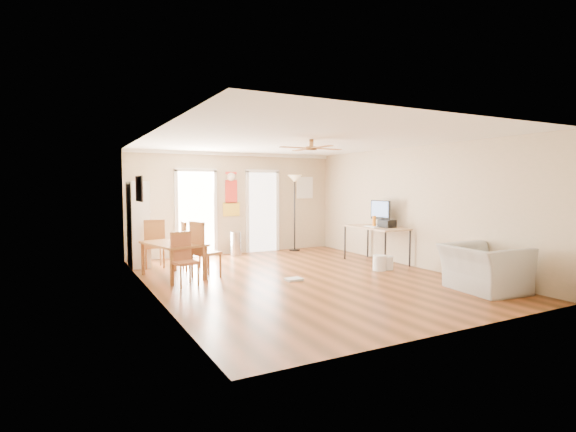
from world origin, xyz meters
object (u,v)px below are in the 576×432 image
bookshelf (138,224)px  trash_can (236,244)px  dining_chair_right_b (206,250)px  computer_desk (376,245)px  printer (387,224)px  torchiere_lamp (295,213)px  armchair (484,268)px  dining_chair_far (153,244)px  dining_chair_near (185,260)px  dining_table (173,260)px  wastebasket_a (379,263)px  wastebasket_b (387,263)px  dining_chair_right_a (193,246)px

bookshelf → trash_can: bookshelf is taller
trash_can → dining_chair_right_b: bearing=-123.0°
computer_desk → printer: bearing=-58.1°
torchiere_lamp → armchair: size_ratio=1.72×
torchiere_lamp → printer: size_ratio=6.21×
trash_can → computer_desk: computer_desk is taller
dining_chair_far → trash_can: (2.16, 0.73, -0.22)m
computer_desk → dining_chair_near: bearing=-176.4°
dining_chair_near → dining_chair_right_b: bearing=33.1°
bookshelf → dining_chair_far: bearing=-37.3°
dining_table → wastebasket_a: size_ratio=4.22×
dining_chair_near → wastebasket_b: dining_chair_near is taller
dining_chair_right_b → trash_can: bearing=-50.5°
dining_table → dining_chair_right_a: bearing=47.3°
dining_chair_right_a → dining_chair_near: dining_chair_right_a is taller
dining_chair_near → wastebasket_b: 4.18m
bookshelf → dining_chair_near: (0.41, -2.36, -0.46)m
dining_chair_right_a → dining_table: bearing=141.9°
dining_chair_right_b → dining_chair_near: (-0.53, -0.51, -0.07)m
trash_can → armchair: (2.28, -5.48, 0.09)m
dining_chair_right_a → printer: bearing=-103.9°
dining_chair_far → wastebasket_b: bearing=150.8°
computer_desk → printer: size_ratio=4.66×
bookshelf → trash_can: 2.52m
dining_chair_right_b → bookshelf: bearing=9.6°
armchair → wastebasket_a: bearing=15.9°
dining_table → torchiere_lamp: 4.26m
dining_chair_near → wastebasket_a: size_ratio=2.94×
dining_table → torchiere_lamp: bearing=27.7°
computer_desk → printer: 0.56m
bookshelf → torchiere_lamp: torchiere_lamp is taller
dining_chair_right_a → wastebasket_b: size_ratio=3.55×
dining_chair_right_a → wastebasket_a: dining_chair_right_a is taller
armchair → trash_can: bearing=29.2°
dining_chair_right_b → dining_chair_near: dining_chair_right_b is taller
bookshelf → dining_chair_right_b: (0.94, -1.85, -0.39)m
dining_table → armchair: armchair is taller
dining_chair_far → armchair: bearing=134.3°
dining_table → dining_chair_far: bearing=96.7°
computer_desk → wastebasket_a: 0.97m
dining_chair_near → armchair: (4.28, -2.71, -0.08)m
dining_table → dining_chair_far: 1.24m
wastebasket_a → wastebasket_b: bearing=2.4°
dining_chair_near → torchiere_lamp: 4.67m
bookshelf → wastebasket_b: bearing=-17.5°
armchair → dining_chair_far: bearing=49.7°
bookshelf → dining_chair_right_b: size_ratio=1.72×
dining_chair_far → torchiere_lamp: 3.97m
dining_chair_far → wastebasket_a: size_ratio=3.25×
torchiere_lamp → wastebasket_a: size_ratio=6.42×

